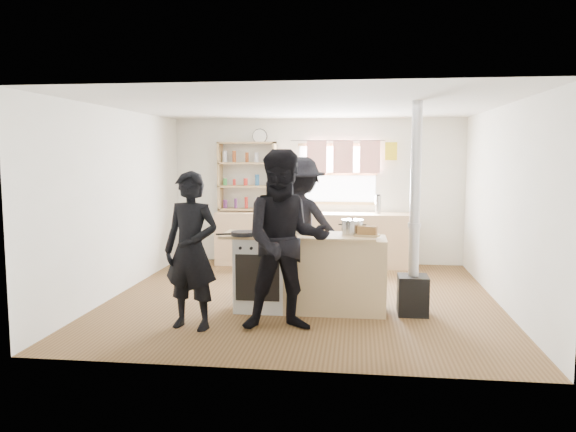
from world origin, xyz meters
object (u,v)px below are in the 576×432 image
object	(u,v)px
stockpot_counter	(352,227)
person_far	(300,225)
thermos	(378,205)
skillet_greens	(244,233)
stockpot_stove	(282,225)
bread_board	(367,232)
flue_heater	(414,260)
cooking_island	(310,272)
person_near_right	(286,241)
person_near_left	(191,250)
roast_tray	(305,231)

from	to	relation	value
stockpot_counter	person_far	xyz separation A→B (m)	(-0.72, 0.82, -0.09)
thermos	skillet_greens	xyz separation A→B (m)	(-1.67, -2.96, -0.09)
person_far	stockpot_stove	bearing A→B (deg)	88.21
stockpot_counter	bread_board	world-z (taller)	stockpot_counter
skillet_greens	person_far	bearing A→B (deg)	63.29
stockpot_counter	flue_heater	world-z (taller)	flue_heater
cooking_island	person_near_right	xyz separation A→B (m)	(-0.20, -0.79, 0.51)
bread_board	person_near_right	world-z (taller)	person_near_right
skillet_greens	thermos	bearing A→B (deg)	60.54
person_far	bread_board	bearing A→B (deg)	143.79
stockpot_counter	flue_heater	size ratio (longest dim) A/B	0.11
thermos	bread_board	size ratio (longest dim) A/B	0.96
person_near_left	thermos	bearing A→B (deg)	71.55
thermos	person_near_left	bearing A→B (deg)	-120.23
skillet_greens	person_far	world-z (taller)	person_far
flue_heater	person_near_left	size ratio (longest dim) A/B	1.46
person_near_left	person_near_right	world-z (taller)	person_near_right
stockpot_counter	person_far	bearing A→B (deg)	131.16
cooking_island	person_near_right	bearing A→B (deg)	-104.00
person_near_left	person_near_right	distance (m)	1.03
cooking_island	stockpot_stove	xyz separation A→B (m)	(-0.38, 0.22, 0.55)
cooking_island	stockpot_stove	bearing A→B (deg)	149.93
skillet_greens	flue_heater	xyz separation A→B (m)	(2.00, 0.15, -0.30)
roast_tray	person_near_left	world-z (taller)	person_near_left
flue_heater	stockpot_stove	bearing A→B (deg)	170.67
roast_tray	person_near_left	bearing A→B (deg)	-140.89
stockpot_counter	person_near_left	size ratio (longest dim) A/B	0.15
stockpot_stove	flue_heater	world-z (taller)	flue_heater
flue_heater	person_near_left	world-z (taller)	flue_heater
stockpot_counter	thermos	bearing A→B (deg)	81.52
flue_heater	person_far	distance (m)	1.75
cooking_island	skillet_greens	world-z (taller)	skillet_greens
stockpot_stove	bread_board	xyz separation A→B (m)	(1.06, -0.28, -0.03)
stockpot_stove	thermos	bearing A→B (deg)	63.38
thermos	stockpot_counter	xyz separation A→B (m)	(-0.40, -2.67, -0.03)
thermos	cooking_island	world-z (taller)	thermos
person_near_left	skillet_greens	bearing A→B (deg)	68.31
skillet_greens	stockpot_counter	size ratio (longest dim) A/B	1.47
thermos	bread_board	xyz separation A→B (m)	(-0.22, -2.83, -0.07)
skillet_greens	person_near_left	world-z (taller)	person_near_left
skillet_greens	bread_board	bearing A→B (deg)	5.14
stockpot_stove	flue_heater	distance (m)	1.66
flue_heater	roast_tray	bearing A→B (deg)	174.82
skillet_greens	stockpot_stove	distance (m)	0.57
roast_tray	person_near_right	bearing A→B (deg)	-98.56
stockpot_counter	person_far	distance (m)	1.09
person_far	stockpot_counter	bearing A→B (deg)	142.57
skillet_greens	person_near_right	size ratio (longest dim) A/B	0.20
cooking_island	person_far	distance (m)	1.05
cooking_island	person_near_left	size ratio (longest dim) A/B	1.15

